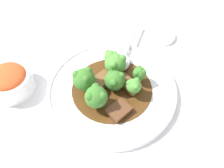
{
  "coord_description": "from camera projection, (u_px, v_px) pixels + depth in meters",
  "views": [
    {
      "loc": [
        -0.09,
        -0.37,
        0.52
      ],
      "look_at": [
        0.0,
        0.0,
        0.03
      ],
      "focal_mm": 42.0,
      "sensor_mm": 36.0,
      "label": 1
    }
  ],
  "objects": [
    {
      "name": "serving_spoon",
      "position": [
        124.0,
        59.0,
        0.68
      ],
      "size": [
        0.13,
        0.18,
        0.01
      ],
      "color": "#B7B7BC",
      "rests_on": "main_plate"
    },
    {
      "name": "paper_napkin",
      "position": [
        199.0,
        59.0,
        0.71
      ],
      "size": [
        0.14,
        0.11,
        0.01
      ],
      "color": "white",
      "rests_on": "ground_plane"
    },
    {
      "name": "ground_plane",
      "position": [
        112.0,
        92.0,
        0.64
      ],
      "size": [
        4.0,
        4.0,
        0.0
      ],
      "primitive_type": "plane",
      "color": "silver"
    },
    {
      "name": "beef_strip_1",
      "position": [
        127.0,
        82.0,
        0.63
      ],
      "size": [
        0.06,
        0.07,
        0.01
      ],
      "color": "brown",
      "rests_on": "main_plate"
    },
    {
      "name": "broccoli_floret_0",
      "position": [
        115.0,
        81.0,
        0.61
      ],
      "size": [
        0.05,
        0.05,
        0.05
      ],
      "color": "#8EB756",
      "rests_on": "main_plate"
    },
    {
      "name": "beef_strip_0",
      "position": [
        103.0,
        80.0,
        0.63
      ],
      "size": [
        0.06,
        0.06,
        0.01
      ],
      "color": "brown",
      "rests_on": "main_plate"
    },
    {
      "name": "broccoli_floret_4",
      "position": [
        84.0,
        79.0,
        0.6
      ],
      "size": [
        0.05,
        0.05,
        0.06
      ],
      "color": "#7FA84C",
      "rests_on": "main_plate"
    },
    {
      "name": "broccoli_floret_1",
      "position": [
        134.0,
        86.0,
        0.59
      ],
      "size": [
        0.03,
        0.03,
        0.05
      ],
      "color": "#7FA84C",
      "rests_on": "main_plate"
    },
    {
      "name": "main_plate",
      "position": [
        112.0,
        90.0,
        0.63
      ],
      "size": [
        0.31,
        0.31,
        0.02
      ],
      "color": "white",
      "rests_on": "ground_plane"
    },
    {
      "name": "side_bowl_kimchi",
      "position": [
        9.0,
        81.0,
        0.63
      ],
      "size": [
        0.11,
        0.11,
        0.06
      ],
      "color": "white",
      "rests_on": "ground_plane"
    },
    {
      "name": "beef_strip_2",
      "position": [
        121.0,
        110.0,
        0.58
      ],
      "size": [
        0.06,
        0.06,
        0.01
      ],
      "color": "#56331E",
      "rests_on": "main_plate"
    },
    {
      "name": "broccoli_floret_2",
      "position": [
        96.0,
        97.0,
        0.57
      ],
      "size": [
        0.05,
        0.05,
        0.06
      ],
      "color": "#7FA84C",
      "rests_on": "main_plate"
    },
    {
      "name": "broccoli_floret_3",
      "position": [
        115.0,
        64.0,
        0.64
      ],
      "size": [
        0.05,
        0.05,
        0.05
      ],
      "color": "#8EB756",
      "rests_on": "main_plate"
    },
    {
      "name": "sauce_dish",
      "position": [
        162.0,
        36.0,
        0.76
      ],
      "size": [
        0.08,
        0.08,
        0.01
      ],
      "color": "white",
      "rests_on": "ground_plane"
    },
    {
      "name": "broccoli_floret_6",
      "position": [
        111.0,
        57.0,
        0.66
      ],
      "size": [
        0.03,
        0.03,
        0.04
      ],
      "color": "#7FA84C",
      "rests_on": "main_plate"
    },
    {
      "name": "broccoli_floret_5",
      "position": [
        139.0,
        73.0,
        0.62
      ],
      "size": [
        0.03,
        0.03,
        0.05
      ],
      "color": "#8EB756",
      "rests_on": "main_plate"
    }
  ]
}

